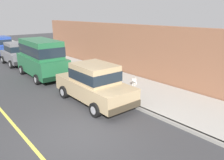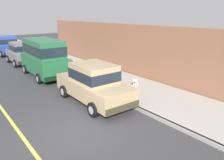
% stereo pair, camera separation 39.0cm
% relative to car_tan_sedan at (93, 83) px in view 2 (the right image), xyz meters
% --- Properties ---
extents(ground_plane, '(80.00, 80.00, 0.00)m').
position_rel_car_tan_sedan_xyz_m(ground_plane, '(-2.19, -2.10, -0.98)').
color(ground_plane, '#38383A').
extents(curb, '(0.16, 64.00, 0.14)m').
position_rel_car_tan_sedan_xyz_m(curb, '(1.01, -2.10, -0.91)').
color(curb, gray).
rests_on(curb, ground).
extents(sidewalk, '(3.60, 64.00, 0.14)m').
position_rel_car_tan_sedan_xyz_m(sidewalk, '(2.81, -2.10, -0.91)').
color(sidewalk, '#A8A59E').
rests_on(sidewalk, ground).
extents(lane_centre_line, '(0.12, 57.60, 0.01)m').
position_rel_car_tan_sedan_xyz_m(lane_centre_line, '(-3.79, -2.10, -0.98)').
color(lane_centre_line, '#E0D64C').
rests_on(lane_centre_line, ground).
extents(car_tan_sedan, '(2.11, 4.64, 1.92)m').
position_rel_car_tan_sedan_xyz_m(car_tan_sedan, '(0.00, 0.00, 0.00)').
color(car_tan_sedan, tan).
rests_on(car_tan_sedan, ground).
extents(car_green_van, '(2.27, 4.97, 2.52)m').
position_rel_car_tan_sedan_xyz_m(car_green_van, '(-0.05, 5.94, 0.41)').
color(car_green_van, '#23663D').
rests_on(car_green_van, ground).
extents(car_grey_hatchback, '(1.99, 3.82, 1.88)m').
position_rel_car_tan_sedan_xyz_m(car_grey_hatchback, '(-0.11, 10.85, -0.01)').
color(car_grey_hatchback, slate).
rests_on(car_grey_hatchback, ground).
extents(car_blue_sedan, '(2.12, 4.64, 1.92)m').
position_rel_car_tan_sedan_xyz_m(car_blue_sedan, '(0.03, 16.38, 0.00)').
color(car_blue_sedan, '#28479E').
rests_on(car_blue_sedan, ground).
extents(dog_white, '(0.70, 0.42, 0.49)m').
position_rel_car_tan_sedan_xyz_m(dog_white, '(3.06, 0.25, -0.55)').
color(dog_white, white).
rests_on(dog_white, sidewalk).
extents(building_facade, '(0.50, 20.00, 3.49)m').
position_rel_car_tan_sedan_xyz_m(building_facade, '(4.91, 3.79, 0.76)').
color(building_facade, '#8C5B42').
rests_on(building_facade, ground).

